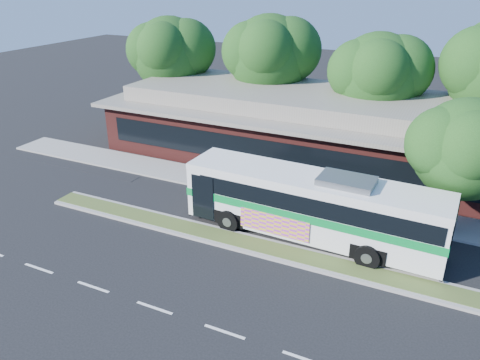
# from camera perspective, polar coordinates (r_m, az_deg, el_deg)

# --- Properties ---
(ground) EXTENTS (120.00, 120.00, 0.00)m
(ground) POSITION_cam_1_polar(r_m,az_deg,el_deg) (21.10, 4.42, -9.70)
(ground) COLOR black
(ground) RESTS_ON ground
(median_strip) EXTENTS (26.00, 1.10, 0.15)m
(median_strip) POSITION_cam_1_polar(r_m,az_deg,el_deg) (21.53, 5.01, -8.72)
(median_strip) COLOR #445C27
(median_strip) RESTS_ON ground
(sidewalk) EXTENTS (44.00, 2.60, 0.12)m
(sidewalk) POSITION_cam_1_polar(r_m,az_deg,el_deg) (26.37, 9.51, -2.46)
(sidewalk) COLOR gray
(sidewalk) RESTS_ON ground
(parking_lot) EXTENTS (14.00, 12.00, 0.01)m
(parking_lot) POSITION_cam_1_polar(r_m,az_deg,el_deg) (37.63, -16.04, 5.07)
(parking_lot) COLOR black
(parking_lot) RESTS_ON ground
(plaza_building) EXTENTS (33.20, 11.20, 4.45)m
(plaza_building) POSITION_cam_1_polar(r_m,az_deg,el_deg) (31.55, 13.22, 5.81)
(plaza_building) COLOR #511C19
(plaza_building) RESTS_ON ground
(tree_bg_a) EXTENTS (6.47, 5.80, 8.63)m
(tree_bg_a) POSITION_cam_1_polar(r_m,az_deg,el_deg) (38.18, -7.90, 15.14)
(tree_bg_a) COLOR black
(tree_bg_a) RESTS_ON ground
(tree_bg_b) EXTENTS (6.69, 6.00, 9.00)m
(tree_bg_b) POSITION_cam_1_polar(r_m,az_deg,el_deg) (35.40, 4.37, 15.04)
(tree_bg_b) COLOR black
(tree_bg_b) RESTS_ON ground
(tree_bg_c) EXTENTS (6.24, 5.60, 8.26)m
(tree_bg_c) POSITION_cam_1_polar(r_m,az_deg,el_deg) (32.51, 17.15, 12.26)
(tree_bg_c) COLOR black
(tree_bg_c) RESTS_ON ground
(transit_bus) EXTENTS (12.32, 3.20, 3.43)m
(transit_bus) POSITION_cam_1_polar(r_m,az_deg,el_deg) (22.00, 8.90, -2.66)
(transit_bus) COLOR white
(transit_bus) RESTS_ON ground
(sedan) EXTENTS (5.05, 2.71, 1.39)m
(sedan) POSITION_cam_1_polar(r_m,az_deg,el_deg) (34.05, -9.07, 4.97)
(sedan) COLOR silver
(sedan) RESTS_ON ground
(sidewalk_tree) EXTENTS (5.28, 4.73, 6.64)m
(sidewalk_tree) POSITION_cam_1_polar(r_m,az_deg,el_deg) (23.80, 26.62, 3.57)
(sidewalk_tree) COLOR black
(sidewalk_tree) RESTS_ON ground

